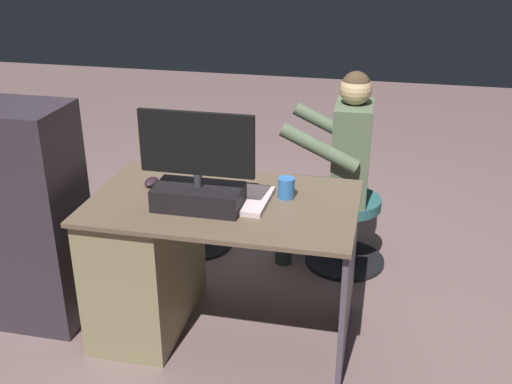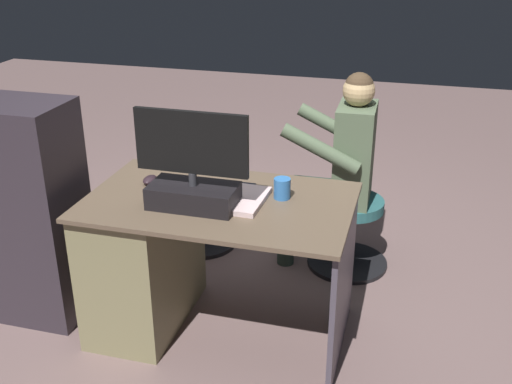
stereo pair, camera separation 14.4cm
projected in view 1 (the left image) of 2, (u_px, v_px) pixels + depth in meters
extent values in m
plane|color=#745C5A|center=(244.00, 290.00, 3.38)|extent=(10.00, 10.00, 0.00)
cube|color=brown|center=(224.00, 202.00, 2.76)|extent=(1.21, 0.74, 0.02)
cube|color=#847D56|center=(146.00, 261.00, 2.99)|extent=(0.39, 0.68, 0.69)
cube|color=#4B4551|center=(348.00, 285.00, 2.79)|extent=(0.02, 0.67, 0.69)
cube|color=black|center=(199.00, 197.00, 2.67)|extent=(0.39, 0.20, 0.10)
cylinder|color=#333338|center=(198.00, 180.00, 2.64)|extent=(0.04, 0.04, 0.06)
cube|color=black|center=(196.00, 144.00, 2.57)|extent=(0.50, 0.02, 0.28)
cube|color=black|center=(197.00, 143.00, 2.59)|extent=(0.46, 0.00, 0.25)
cube|color=black|center=(212.00, 187.00, 2.87)|extent=(0.42, 0.14, 0.02)
ellipsoid|color=#2A1C23|center=(152.00, 182.00, 2.91)|extent=(0.06, 0.10, 0.04)
cylinder|color=#3372BF|center=(286.00, 188.00, 2.77)|extent=(0.08, 0.08, 0.10)
cube|color=black|center=(158.00, 195.00, 2.79)|extent=(0.11, 0.15, 0.02)
cube|color=beige|center=(244.00, 199.00, 2.74)|extent=(0.23, 0.31, 0.02)
cylinder|color=black|center=(198.00, 242.00, 3.85)|extent=(0.44, 0.44, 0.03)
cylinder|color=gray|center=(196.00, 217.00, 3.78)|extent=(0.04, 0.04, 0.34)
cylinder|color=#4A3B51|center=(195.00, 187.00, 3.70)|extent=(0.37, 0.37, 0.06)
ellipsoid|color=tan|center=(194.00, 169.00, 3.65)|extent=(0.16, 0.14, 0.17)
sphere|color=tan|center=(193.00, 147.00, 3.59)|extent=(0.13, 0.13, 0.13)
sphere|color=beige|center=(196.00, 146.00, 3.65)|extent=(0.05, 0.05, 0.05)
sphere|color=tan|center=(200.00, 140.00, 3.56)|extent=(0.05, 0.05, 0.05)
sphere|color=tan|center=(185.00, 139.00, 3.58)|extent=(0.05, 0.05, 0.05)
cylinder|color=tan|center=(209.00, 163.00, 3.65)|extent=(0.05, 0.13, 0.09)
cylinder|color=tan|center=(182.00, 161.00, 3.68)|extent=(0.05, 0.13, 0.09)
cylinder|color=tan|center=(206.00, 173.00, 3.75)|extent=(0.06, 0.10, 0.06)
cylinder|color=tan|center=(193.00, 172.00, 3.77)|extent=(0.06, 0.10, 0.06)
cylinder|color=black|center=(344.00, 260.00, 3.65)|extent=(0.47, 0.47, 0.03)
cylinder|color=gray|center=(346.00, 233.00, 3.58)|extent=(0.04, 0.04, 0.34)
cylinder|color=#2B6163|center=(348.00, 203.00, 3.50)|extent=(0.37, 0.37, 0.06)
cube|color=#54644A|center=(352.00, 152.00, 3.37)|extent=(0.21, 0.32, 0.55)
sphere|color=tan|center=(356.00, 89.00, 3.23)|extent=(0.17, 0.17, 0.17)
sphere|color=#483625|center=(356.00, 86.00, 3.22)|extent=(0.16, 0.16, 0.16)
cylinder|color=#54644A|center=(319.00, 148.00, 3.20)|extent=(0.43, 0.08, 0.25)
cylinder|color=#54644A|center=(329.00, 125.00, 3.55)|extent=(0.43, 0.08, 0.25)
cylinder|color=#314338|center=(315.00, 198.00, 3.44)|extent=(0.36, 0.12, 0.11)
cylinder|color=#314338|center=(284.00, 231.00, 3.57)|extent=(0.10, 0.10, 0.42)
cylinder|color=#314338|center=(320.00, 186.00, 3.59)|extent=(0.36, 0.12, 0.11)
cylinder|color=#314338|center=(289.00, 218.00, 3.73)|extent=(0.10, 0.10, 0.42)
cube|color=#312931|center=(32.00, 218.00, 2.94)|extent=(0.44, 0.36, 1.12)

